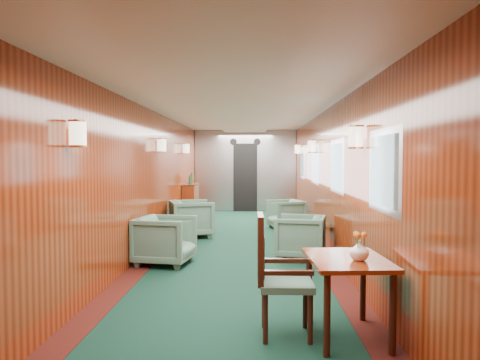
% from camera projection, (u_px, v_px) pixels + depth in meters
% --- Properties ---
extents(room, '(12.00, 12.10, 2.40)m').
position_uv_depth(room, '(238.00, 154.00, 7.90)').
color(room, '#0E3323').
rests_on(room, ground).
extents(bulkhead, '(2.98, 0.17, 2.39)m').
position_uv_depth(bulkhead, '(245.00, 171.00, 13.82)').
color(bulkhead, '#A2A4A9').
rests_on(bulkhead, ground).
extents(windows_right, '(0.02, 8.60, 0.80)m').
position_uv_depth(windows_right, '(324.00, 165.00, 8.11)').
color(windows_right, '#B0B1B7').
rests_on(windows_right, ground).
extents(wall_sconces, '(2.97, 7.97, 0.25)m').
position_uv_depth(wall_sconces, '(239.00, 146.00, 8.46)').
color(wall_sconces, beige).
rests_on(wall_sconces, ground).
extents(dining_table, '(0.71, 0.97, 0.70)m').
position_uv_depth(dining_table, '(347.00, 270.00, 4.07)').
color(dining_table, maroon).
rests_on(dining_table, ground).
extents(side_chair, '(0.49, 0.51, 1.07)m').
position_uv_depth(side_chair, '(275.00, 270.00, 4.10)').
color(side_chair, '#1F4A3D').
rests_on(side_chair, ground).
extents(credenza, '(0.32, 1.03, 1.20)m').
position_uv_depth(credenza, '(191.00, 202.00, 11.82)').
color(credenza, maroon).
rests_on(credenza, ground).
extents(flower_vase, '(0.22, 0.22, 0.17)m').
position_uv_depth(flower_vase, '(359.00, 250.00, 3.95)').
color(flower_vase, white).
rests_on(flower_vase, dining_table).
extents(armchair_left_near, '(0.90, 0.88, 0.72)m').
position_uv_depth(armchair_left_near, '(165.00, 240.00, 6.88)').
color(armchair_left_near, '#1F4A3D').
rests_on(armchair_left_near, ground).
extents(armchair_left_far, '(1.01, 1.00, 0.74)m').
position_uv_depth(armchair_left_far, '(192.00, 218.00, 9.30)').
color(armchair_left_far, '#1F4A3D').
rests_on(armchair_left_far, ground).
extents(armchair_right_near, '(0.88, 0.87, 0.68)m').
position_uv_depth(armchair_right_near, '(300.00, 237.00, 7.30)').
color(armchair_right_near, '#1F4A3D').
rests_on(armchair_right_near, ground).
extents(armchair_right_far, '(0.91, 0.90, 0.65)m').
position_uv_depth(armchair_right_far, '(286.00, 214.00, 10.38)').
color(armchair_right_far, '#1F4A3D').
rests_on(armchair_right_far, ground).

